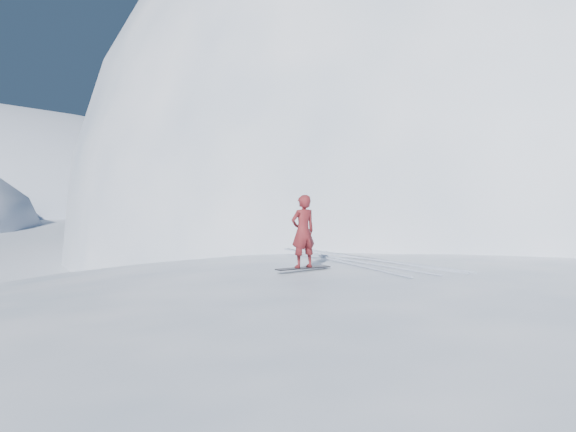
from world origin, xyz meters
name	(u,v)px	position (x,y,z in m)	size (l,w,h in m)	color
ground	(529,423)	(0.00, 0.00, 0.00)	(400.00, 400.00, 0.00)	white
near_ridge	(475,371)	(1.00, 3.00, 0.00)	(36.00, 28.00, 4.80)	white
summit_peak	(533,246)	(22.00, 26.00, 0.00)	(60.00, 56.00, 56.00)	white
peak_shoulder	(425,264)	(10.00, 20.00, 0.00)	(28.00, 24.00, 18.00)	white
wind_bumps	(437,390)	(-0.56, 2.12, 0.00)	(16.00, 14.40, 1.00)	white
snowboard	(303,268)	(-2.85, 3.89, 2.41)	(1.29, 0.24, 0.02)	black
snowboarder	(303,231)	(-2.85, 3.89, 3.22)	(0.58, 0.38, 1.59)	maroon
board_tracks	(358,259)	(-1.03, 4.92, 2.42)	(2.27, 5.98, 0.04)	silver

